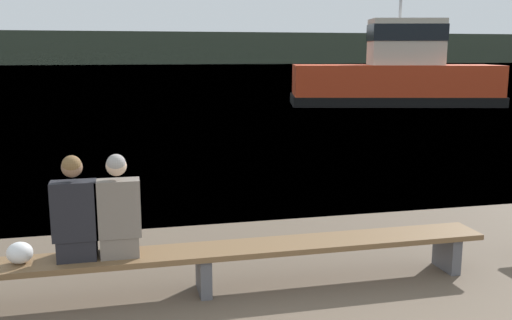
{
  "coord_description": "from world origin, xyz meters",
  "views": [
    {
      "loc": [
        -1.17,
        -2.76,
        2.53
      ],
      "look_at": [
        0.88,
        5.94,
        0.83
      ],
      "focal_mm": 40.0,
      "sensor_mm": 36.0,
      "label": 1
    }
  ],
  "objects_px": {
    "bench_main": "(203,257)",
    "shopping_bag": "(20,253)",
    "person_left": "(75,216)",
    "tugboat_red": "(396,78)",
    "person_right": "(118,213)"
  },
  "relations": [
    {
      "from": "person_left",
      "to": "shopping_bag",
      "type": "height_order",
      "value": "person_left"
    },
    {
      "from": "tugboat_red",
      "to": "person_left",
      "type": "bearing_deg",
      "value": 159.57
    },
    {
      "from": "person_right",
      "to": "tugboat_red",
      "type": "xyz_separation_m",
      "value": [
        13.06,
        19.77,
        0.36
      ]
    },
    {
      "from": "bench_main",
      "to": "tugboat_red",
      "type": "height_order",
      "value": "tugboat_red"
    },
    {
      "from": "person_right",
      "to": "shopping_bag",
      "type": "height_order",
      "value": "person_right"
    },
    {
      "from": "bench_main",
      "to": "person_right",
      "type": "xyz_separation_m",
      "value": [
        -0.85,
        0.01,
        0.54
      ]
    },
    {
      "from": "person_right",
      "to": "person_left",
      "type": "bearing_deg",
      "value": -179.99
    },
    {
      "from": "bench_main",
      "to": "tugboat_red",
      "type": "relative_size",
      "value": 0.61
    },
    {
      "from": "bench_main",
      "to": "person_left",
      "type": "xyz_separation_m",
      "value": [
        -1.27,
        0.01,
        0.54
      ]
    },
    {
      "from": "person_right",
      "to": "tugboat_red",
      "type": "bearing_deg",
      "value": 56.55
    },
    {
      "from": "shopping_bag",
      "to": "tugboat_red",
      "type": "bearing_deg",
      "value": 54.65
    },
    {
      "from": "bench_main",
      "to": "person_left",
      "type": "relative_size",
      "value": 5.97
    },
    {
      "from": "bench_main",
      "to": "shopping_bag",
      "type": "height_order",
      "value": "shopping_bag"
    },
    {
      "from": "bench_main",
      "to": "person_left",
      "type": "distance_m",
      "value": 1.38
    },
    {
      "from": "shopping_bag",
      "to": "tugboat_red",
      "type": "relative_size",
      "value": 0.02
    }
  ]
}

